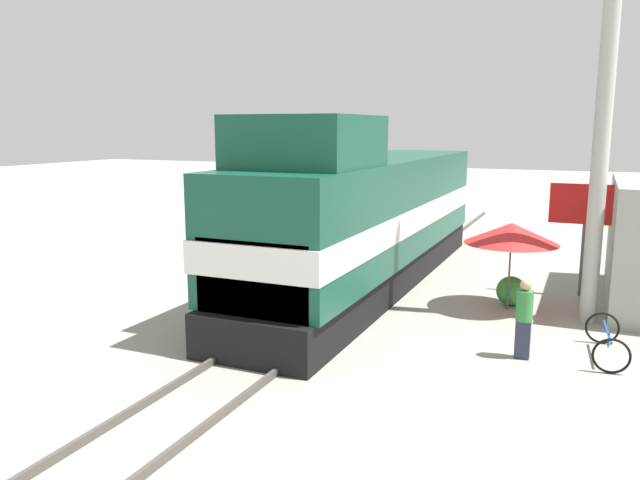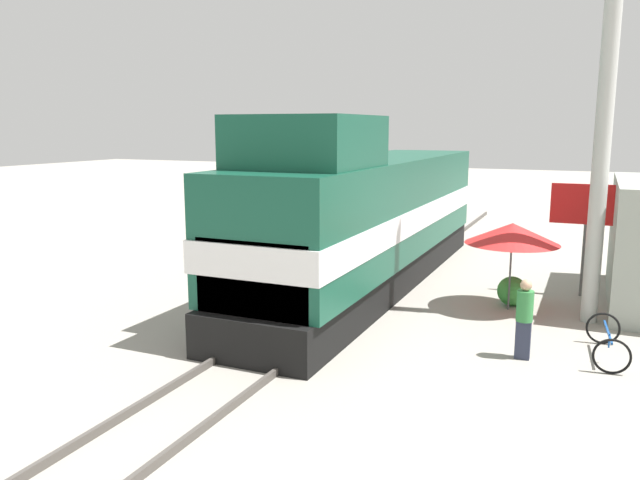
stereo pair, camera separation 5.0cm
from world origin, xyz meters
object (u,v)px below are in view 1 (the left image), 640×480
object	(u,v)px
vendor_umbrella	(511,233)
person_bystander	(524,316)
bicycle	(607,341)
utility_pole	(606,86)
locomotive	(365,219)
billboard_sign	(586,212)

from	to	relation	value
vendor_umbrella	person_bystander	distance (m)	3.79
bicycle	vendor_umbrella	bearing A→B (deg)	124.89
utility_pole	person_bystander	distance (m)	5.91
person_bystander	bicycle	distance (m)	1.84
locomotive	billboard_sign	xyz separation A→B (m)	(5.95, 1.63, 0.32)
vendor_umbrella	bicycle	size ratio (longest dim) A/B	1.26
billboard_sign	person_bystander	world-z (taller)	billboard_sign
vendor_umbrella	person_bystander	xyz separation A→B (m)	(0.73, -3.55, -1.12)
vendor_umbrella	billboard_sign	world-z (taller)	billboard_sign
utility_pole	bicycle	size ratio (longest dim) A/B	5.85
utility_pole	person_bystander	xyz separation A→B (m)	(-1.22, -3.30, -4.76)
locomotive	billboard_sign	world-z (taller)	locomotive
locomotive	bicycle	xyz separation A→B (m)	(6.57, -3.43, -1.70)
locomotive	utility_pole	distance (m)	7.21
vendor_umbrella	person_bystander	world-z (taller)	vendor_umbrella
person_bystander	vendor_umbrella	bearing A→B (deg)	101.68
vendor_umbrella	locomotive	bearing A→B (deg)	171.76
vendor_umbrella	utility_pole	bearing A→B (deg)	-7.38
vendor_umbrella	person_bystander	bearing A→B (deg)	-78.32
utility_pole	vendor_umbrella	bearing A→B (deg)	172.62
bicycle	person_bystander	bearing A→B (deg)	-160.22
utility_pole	bicycle	world-z (taller)	utility_pole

